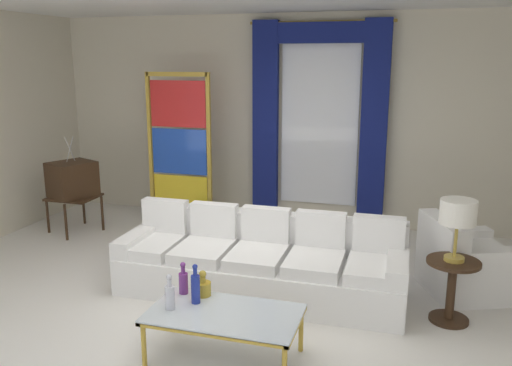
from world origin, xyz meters
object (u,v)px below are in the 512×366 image
(table_lamp_brass, at_px, (458,215))
(vintage_tv, at_px, (72,181))
(bottle_ruby_flask, at_px, (183,281))
(peacock_figurine, at_px, (198,220))
(bottle_amber_squat, at_px, (203,287))
(stained_glass_divider, at_px, (180,155))
(round_side_table, at_px, (452,285))
(bottle_crystal_tall, at_px, (170,295))
(bottle_blue_decanter, at_px, (196,287))
(coffee_table, at_px, (224,316))
(couch_white_long, at_px, (262,263))
(armchair_white, at_px, (463,266))

(table_lamp_brass, bearing_deg, vintage_tv, 165.35)
(bottle_ruby_flask, height_order, peacock_figurine, bottle_ruby_flask)
(bottle_amber_squat, relative_size, stained_glass_divider, 0.10)
(round_side_table, relative_size, table_lamp_brass, 1.04)
(bottle_crystal_tall, distance_m, vintage_tv, 3.70)
(bottle_ruby_flask, bearing_deg, bottle_crystal_tall, -86.91)
(bottle_amber_squat, bearing_deg, table_lamp_brass, 24.77)
(bottle_blue_decanter, xyz_separation_m, stained_glass_divider, (-1.50, 3.02, 0.51))
(vintage_tv, relative_size, round_side_table, 2.26)
(coffee_table, xyz_separation_m, bottle_ruby_flask, (-0.45, 0.23, 0.15))
(peacock_figurine, bearing_deg, vintage_tv, -169.67)
(coffee_table, height_order, bottle_blue_decanter, bottle_blue_decanter)
(couch_white_long, relative_size, table_lamp_brass, 5.13)
(bottle_ruby_flask, height_order, stained_glass_divider, stained_glass_divider)
(coffee_table, relative_size, stained_glass_divider, 0.55)
(bottle_blue_decanter, xyz_separation_m, table_lamp_brass, (2.06, 1.10, 0.48))
(bottle_blue_decanter, height_order, table_lamp_brass, table_lamp_brass)
(stained_glass_divider, relative_size, round_side_table, 3.70)
(bottle_crystal_tall, xyz_separation_m, stained_glass_divider, (-1.35, 3.18, 0.53))
(table_lamp_brass, bearing_deg, armchair_white, 77.18)
(vintage_tv, relative_size, armchair_white, 1.26)
(couch_white_long, height_order, round_side_table, couch_white_long)
(stained_glass_divider, height_order, round_side_table, stained_glass_divider)
(stained_glass_divider, bearing_deg, round_side_table, -28.32)
(bottle_amber_squat, relative_size, peacock_figurine, 0.37)
(bottle_blue_decanter, xyz_separation_m, vintage_tv, (-2.83, 2.38, 0.18))
(bottle_amber_squat, xyz_separation_m, armchair_white, (2.22, 1.66, -0.20))
(armchair_white, bearing_deg, stained_glass_divider, 161.92)
(bottle_ruby_flask, distance_m, table_lamp_brass, 2.48)
(vintage_tv, xyz_separation_m, armchair_white, (5.06, -0.57, -0.44))
(vintage_tv, xyz_separation_m, stained_glass_divider, (1.33, 0.64, 0.33))
(bottle_ruby_flask, bearing_deg, round_side_table, 23.23)
(coffee_table, distance_m, round_side_table, 2.14)
(bottle_crystal_tall, bearing_deg, vintage_tv, 136.50)
(bottle_blue_decanter, relative_size, bottle_amber_squat, 1.51)
(bottle_blue_decanter, bearing_deg, bottle_crystal_tall, -133.69)
(vintage_tv, xyz_separation_m, table_lamp_brass, (4.90, -1.28, 0.30))
(bottle_ruby_flask, xyz_separation_m, stained_glass_divider, (-1.33, 2.88, 0.54))
(bottle_amber_squat, bearing_deg, bottle_blue_decanter, -91.78)
(armchair_white, distance_m, stained_glass_divider, 3.99)
(bottle_blue_decanter, distance_m, bottle_ruby_flask, 0.22)
(bottle_crystal_tall, distance_m, bottle_ruby_flask, 0.30)
(armchair_white, height_order, stained_glass_divider, stained_glass_divider)
(couch_white_long, height_order, bottle_ruby_flask, couch_white_long)
(coffee_table, relative_size, bottle_amber_squat, 5.40)
(bottle_blue_decanter, bearing_deg, bottle_amber_squat, 88.22)
(vintage_tv, bearing_deg, peacock_figurine, 10.33)
(vintage_tv, height_order, armchair_white, vintage_tv)
(couch_white_long, relative_size, coffee_table, 2.41)
(bottle_blue_decanter, height_order, bottle_ruby_flask, bottle_blue_decanter)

